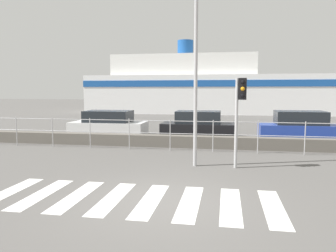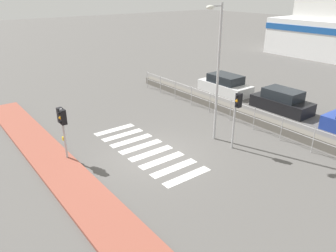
{
  "view_description": "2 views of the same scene",
  "coord_description": "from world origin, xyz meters",
  "px_view_note": "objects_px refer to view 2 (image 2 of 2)",
  "views": [
    {
      "loc": [
        1.39,
        -7.07,
        2.5
      ],
      "look_at": [
        -0.22,
        2.0,
        1.5
      ],
      "focal_mm": 35.0,
      "sensor_mm": 36.0,
      "label": 1
    },
    {
      "loc": [
        11.43,
        -7.96,
        7.43
      ],
      "look_at": [
        -0.21,
        1.0,
        1.2
      ],
      "focal_mm": 35.0,
      "sensor_mm": 36.0,
      "label": 2
    }
  ],
  "objects_px": {
    "traffic_light_near": "(62,121)",
    "parked_car_black": "(282,102)",
    "traffic_light_far": "(237,109)",
    "parked_car_white": "(225,85)",
    "streetlamp": "(216,61)"
  },
  "relations": [
    {
      "from": "parked_car_black",
      "to": "traffic_light_near",
      "type": "bearing_deg",
      "value": -98.73
    },
    {
      "from": "traffic_light_near",
      "to": "parked_car_white",
      "type": "relative_size",
      "value": 0.61
    },
    {
      "from": "traffic_light_near",
      "to": "parked_car_white",
      "type": "bearing_deg",
      "value": 102.0
    },
    {
      "from": "traffic_light_near",
      "to": "traffic_light_far",
      "type": "relative_size",
      "value": 0.87
    },
    {
      "from": "traffic_light_far",
      "to": "parked_car_white",
      "type": "xyz_separation_m",
      "value": [
        -6.87,
        6.64,
        -1.53
      ]
    },
    {
      "from": "streetlamp",
      "to": "parked_car_black",
      "type": "xyz_separation_m",
      "value": [
        -0.45,
        6.73,
        -3.55
      ]
    },
    {
      "from": "parked_car_white",
      "to": "traffic_light_near",
      "type": "bearing_deg",
      "value": -78.0
    },
    {
      "from": "parked_car_black",
      "to": "parked_car_white",
      "type": "bearing_deg",
      "value": 180.0
    },
    {
      "from": "traffic_light_far",
      "to": "parked_car_white",
      "type": "bearing_deg",
      "value": 135.96
    },
    {
      "from": "streetlamp",
      "to": "parked_car_white",
      "type": "distance_m",
      "value": 9.36
    },
    {
      "from": "traffic_light_far",
      "to": "parked_car_white",
      "type": "height_order",
      "value": "traffic_light_far"
    },
    {
      "from": "traffic_light_far",
      "to": "parked_car_black",
      "type": "xyz_separation_m",
      "value": [
        -1.87,
        6.64,
        -1.52
      ]
    },
    {
      "from": "traffic_light_near",
      "to": "streetlamp",
      "type": "relative_size",
      "value": 0.37
    },
    {
      "from": "traffic_light_near",
      "to": "parked_car_white",
      "type": "height_order",
      "value": "traffic_light_near"
    },
    {
      "from": "traffic_light_near",
      "to": "parked_car_black",
      "type": "height_order",
      "value": "traffic_light_near"
    }
  ]
}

